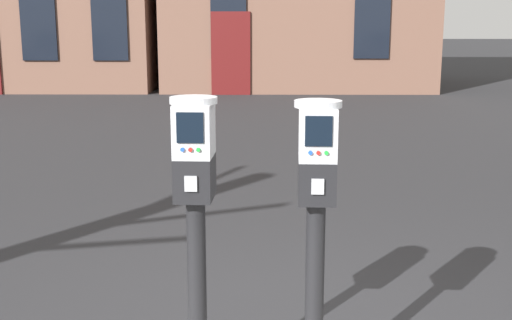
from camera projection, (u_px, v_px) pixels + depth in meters
parking_meter_near_kerb at (195, 186)px, 3.01m from camera, size 0.23×0.26×1.32m
parking_meter_twin_adjacent at (317, 188)px, 3.00m from camera, size 0.23×0.26×1.31m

